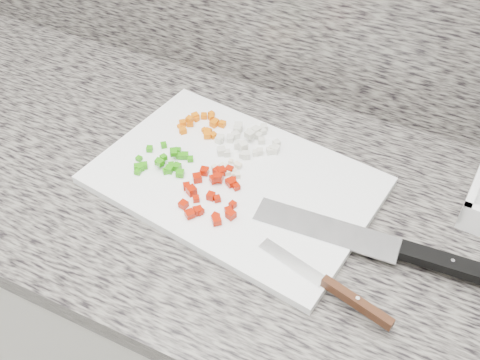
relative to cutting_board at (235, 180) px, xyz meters
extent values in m
cube|color=white|center=(-0.01, -0.01, -0.48)|extent=(3.92, 0.62, 0.86)
cube|color=slate|center=(-0.01, -0.01, -0.03)|extent=(3.96, 0.64, 0.04)
cube|color=white|center=(0.00, 0.00, 0.00)|extent=(0.51, 0.38, 0.02)
cube|color=#D96204|center=(-0.09, 0.08, 0.01)|extent=(0.01, 0.01, 0.01)
cube|color=#D96204|center=(-0.14, 0.09, 0.02)|extent=(0.01, 0.01, 0.01)
cube|color=#D96204|center=(-0.12, 0.13, 0.01)|extent=(0.01, 0.01, 0.01)
cube|color=#D96204|center=(-0.10, 0.09, 0.01)|extent=(0.01, 0.01, 0.01)
cube|color=#D96204|center=(-0.14, 0.09, 0.01)|extent=(0.02, 0.02, 0.01)
cube|color=#D96204|center=(-0.14, 0.11, 0.01)|extent=(0.02, 0.02, 0.01)
cube|color=#D96204|center=(-0.14, 0.07, 0.01)|extent=(0.02, 0.02, 0.01)
cube|color=#D96204|center=(-0.08, 0.08, 0.01)|extent=(0.01, 0.01, 0.01)
cube|color=#D96204|center=(-0.10, 0.08, 0.01)|extent=(0.01, 0.01, 0.01)
cube|color=#D96204|center=(-0.10, 0.12, 0.01)|extent=(0.01, 0.01, 0.01)
cube|color=#D96204|center=(-0.10, 0.11, 0.01)|extent=(0.01, 0.01, 0.01)
cube|color=#D96204|center=(-0.09, 0.07, 0.01)|extent=(0.02, 0.02, 0.01)
cube|color=#D96204|center=(-0.08, 0.11, 0.01)|extent=(0.01, 0.01, 0.01)
cube|color=#D96204|center=(-0.14, 0.11, 0.01)|extent=(0.01, 0.01, 0.01)
cube|color=#D96204|center=(-0.11, 0.12, 0.01)|extent=(0.01, 0.01, 0.01)
cube|color=#D96204|center=(-0.14, 0.07, 0.01)|extent=(0.01, 0.01, 0.01)
cube|color=#D96204|center=(-0.13, 0.12, 0.01)|extent=(0.01, 0.01, 0.01)
cube|color=#D96204|center=(-0.14, 0.12, 0.01)|extent=(0.01, 0.01, 0.01)
cube|color=#D96204|center=(-0.15, 0.08, 0.01)|extent=(0.01, 0.01, 0.01)
cube|color=#D96204|center=(-0.15, 0.08, 0.01)|extent=(0.02, 0.02, 0.01)
cube|color=#D96204|center=(-0.09, 0.08, 0.01)|extent=(0.01, 0.01, 0.01)
cube|color=beige|center=(-0.01, 0.14, 0.01)|extent=(0.02, 0.02, 0.01)
cube|color=beige|center=(-0.03, 0.12, 0.01)|extent=(0.01, 0.01, 0.01)
cube|color=beige|center=(-0.01, 0.11, 0.01)|extent=(0.01, 0.01, 0.01)
cube|color=beige|center=(-0.05, 0.12, 0.02)|extent=(0.02, 0.02, 0.01)
cube|color=beige|center=(-0.07, 0.07, 0.01)|extent=(0.02, 0.02, 0.01)
cube|color=beige|center=(0.00, 0.13, 0.01)|extent=(0.02, 0.02, 0.01)
cube|color=beige|center=(-0.04, 0.04, 0.01)|extent=(0.02, 0.02, 0.01)
cube|color=beige|center=(0.00, 0.05, 0.01)|extent=(0.02, 0.02, 0.01)
cube|color=beige|center=(0.04, 0.09, 0.01)|extent=(0.01, 0.01, 0.01)
cube|color=beige|center=(-0.05, 0.11, 0.01)|extent=(0.02, 0.02, 0.01)
cube|color=beige|center=(-0.05, 0.08, 0.01)|extent=(0.02, 0.02, 0.01)
cube|color=beige|center=(-0.02, 0.10, 0.03)|extent=(0.02, 0.02, 0.01)
cube|color=beige|center=(-0.01, 0.13, 0.01)|extent=(0.02, 0.02, 0.01)
cube|color=beige|center=(0.00, 0.10, 0.01)|extent=(0.02, 0.02, 0.01)
cube|color=beige|center=(-0.04, 0.10, 0.01)|extent=(0.02, 0.02, 0.01)
cube|color=beige|center=(0.01, 0.07, 0.01)|extent=(0.02, 0.02, 0.01)
cube|color=beige|center=(-0.01, 0.05, 0.01)|extent=(0.01, 0.01, 0.01)
cube|color=beige|center=(-0.03, 0.07, 0.01)|extent=(0.02, 0.02, 0.01)
cube|color=beige|center=(-0.02, 0.12, 0.02)|extent=(0.02, 0.02, 0.01)
cube|color=beige|center=(0.03, 0.08, 0.01)|extent=(0.02, 0.02, 0.01)
cube|color=beige|center=(-0.05, 0.04, 0.02)|extent=(0.02, 0.02, 0.01)
cube|color=beige|center=(-0.07, 0.07, 0.01)|extent=(0.01, 0.01, 0.01)
cube|color=beige|center=(-0.01, 0.06, 0.02)|extent=(0.02, 0.02, 0.01)
cube|color=beige|center=(0.03, 0.09, 0.01)|extent=(0.01, 0.01, 0.01)
cube|color=beige|center=(0.03, 0.11, 0.01)|extent=(0.02, 0.02, 0.01)
cube|color=beige|center=(0.01, 0.07, 0.01)|extent=(0.01, 0.01, 0.01)
cube|color=beige|center=(-0.05, 0.08, 0.01)|extent=(0.01, 0.01, 0.01)
cube|color=#298F0D|center=(-0.11, 0.00, 0.01)|extent=(0.01, 0.01, 0.01)
cube|color=#298F0D|center=(-0.15, -0.05, 0.01)|extent=(0.02, 0.02, 0.01)
cube|color=#298F0D|center=(-0.13, -0.04, 0.02)|extent=(0.02, 0.02, 0.01)
cube|color=#298F0D|center=(-0.09, -0.04, 0.01)|extent=(0.02, 0.02, 0.01)
cube|color=#298F0D|center=(-0.13, -0.03, 0.01)|extent=(0.01, 0.01, 0.01)
cube|color=#298F0D|center=(-0.10, 0.01, 0.01)|extent=(0.02, 0.02, 0.01)
cube|color=#298F0D|center=(-0.17, -0.03, 0.01)|extent=(0.01, 0.01, 0.01)
cube|color=#298F0D|center=(-0.10, -0.02, 0.01)|extent=(0.01, 0.01, 0.01)
cube|color=#298F0D|center=(-0.12, 0.01, 0.01)|extent=(0.01, 0.01, 0.01)
cube|color=#298F0D|center=(-0.16, -0.05, 0.01)|extent=(0.02, 0.02, 0.01)
cube|color=#298F0D|center=(-0.09, 0.00, 0.01)|extent=(0.01, 0.01, 0.01)
cube|color=#298F0D|center=(-0.17, -0.01, 0.01)|extent=(0.01, 0.01, 0.01)
cube|color=#298F0D|center=(-0.10, -0.03, 0.01)|extent=(0.01, 0.01, 0.01)
cube|color=#298F0D|center=(-0.11, -0.04, 0.01)|extent=(0.01, 0.01, 0.01)
cube|color=#298F0D|center=(-0.15, 0.01, 0.01)|extent=(0.01, 0.01, 0.01)
cube|color=#298F0D|center=(-0.13, -0.03, 0.01)|extent=(0.01, 0.01, 0.01)
cube|color=#298F0D|center=(-0.09, -0.04, 0.01)|extent=(0.01, 0.01, 0.01)
cube|color=#298F0D|center=(-0.12, 0.00, 0.02)|extent=(0.01, 0.01, 0.01)
cube|color=#298F0D|center=(-0.13, -0.02, 0.02)|extent=(0.01, 0.01, 0.01)
cube|color=#298F0D|center=(-0.16, -0.06, 0.01)|extent=(0.01, 0.01, 0.01)
cube|color=#298F0D|center=(-0.15, -0.06, 0.01)|extent=(0.01, 0.01, 0.01)
cube|color=#298F0D|center=(-0.11, -0.02, 0.01)|extent=(0.01, 0.01, 0.01)
cube|color=#298F0D|center=(-0.11, -0.04, 0.01)|extent=(0.01, 0.01, 0.01)
cube|color=#298F0D|center=(-0.12, 0.01, 0.01)|extent=(0.02, 0.02, 0.01)
cube|color=#9E1302|center=(-0.05, -0.07, 0.02)|extent=(0.02, 0.02, 0.01)
cube|color=#9E1302|center=(-0.03, -0.03, 0.01)|extent=(0.02, 0.02, 0.01)
cube|color=#9E1302|center=(-0.05, -0.02, 0.01)|extent=(0.02, 0.02, 0.01)
cube|color=#9E1302|center=(-0.01, 0.01, 0.01)|extent=(0.01, 0.01, 0.01)
cube|color=#9E1302|center=(-0.05, -0.04, 0.02)|extent=(0.02, 0.02, 0.01)
cube|color=#9E1302|center=(0.03, -0.08, 0.01)|extent=(0.02, 0.02, 0.01)
cube|color=#9E1302|center=(0.03, -0.08, 0.01)|extent=(0.01, 0.01, 0.01)
cube|color=#9E1302|center=(-0.02, -0.03, 0.02)|extent=(0.02, 0.02, 0.01)
cube|color=#9E1302|center=(-0.02, -0.10, 0.01)|extent=(0.02, 0.02, 0.01)
cube|color=#9E1302|center=(-0.01, -0.10, 0.01)|extent=(0.01, 0.01, 0.01)
cube|color=#9E1302|center=(-0.02, -0.11, 0.01)|extent=(0.02, 0.02, 0.01)
cube|color=#9E1302|center=(0.02, -0.02, 0.01)|extent=(0.01, 0.01, 0.01)
cube|color=#9E1302|center=(-0.03, -0.08, 0.01)|extent=(0.01, 0.01, 0.01)
cube|color=#9E1302|center=(-0.06, -0.06, 0.01)|extent=(0.02, 0.02, 0.01)
cube|color=#9E1302|center=(0.03, -0.06, 0.01)|extent=(0.01, 0.01, 0.01)
cube|color=#9E1302|center=(0.00, -0.06, 0.01)|extent=(0.01, 0.01, 0.01)
cube|color=#9E1302|center=(0.00, -0.01, 0.01)|extent=(0.01, 0.01, 0.01)
cube|color=#9E1302|center=(-0.02, -0.01, 0.01)|extent=(0.02, 0.02, 0.01)
cube|color=#9E1302|center=(-0.01, -0.06, 0.01)|extent=(0.01, 0.01, 0.01)
cube|color=#9E1302|center=(-0.03, -0.01, 0.01)|extent=(0.02, 0.02, 0.01)
cube|color=#9E1302|center=(0.01, -0.10, 0.01)|extent=(0.01, 0.01, 0.01)
cube|color=#9E1302|center=(-0.04, -0.10, 0.01)|extent=(0.02, 0.02, 0.01)
cube|color=#9E1302|center=(0.00, -0.02, 0.02)|extent=(0.02, 0.02, 0.01)
cube|color=#9E1302|center=(0.02, -0.11, 0.01)|extent=(0.02, 0.02, 0.01)
cube|color=#9E1302|center=(-0.02, -0.10, 0.01)|extent=(0.02, 0.02, 0.01)
cube|color=#9E1302|center=(-0.02, 0.00, 0.01)|extent=(0.02, 0.02, 0.01)
cube|color=#9E1302|center=(-0.02, -0.02, 0.01)|extent=(0.02, 0.02, 0.01)
cube|color=beige|center=(-0.03, -0.01, 0.01)|extent=(0.01, 0.01, 0.01)
cube|color=beige|center=(-0.02, 0.01, 0.01)|extent=(0.01, 0.01, 0.01)
cube|color=beige|center=(-0.01, 0.03, 0.01)|extent=(0.01, 0.01, 0.01)
cube|color=beige|center=(-0.03, 0.01, 0.01)|extent=(0.01, 0.01, 0.01)
cube|color=beige|center=(0.00, 0.00, 0.01)|extent=(0.01, 0.01, 0.01)
cube|color=beige|center=(0.00, 0.02, 0.01)|extent=(0.01, 0.01, 0.01)
cube|color=beige|center=(0.00, 0.00, 0.01)|extent=(0.01, 0.01, 0.01)
cube|color=beige|center=(-0.01, 0.00, 0.01)|extent=(0.01, 0.01, 0.01)
cube|color=beige|center=(-0.04, 0.00, 0.01)|extent=(0.01, 0.01, 0.01)
cube|color=beige|center=(-0.01, 0.01, 0.01)|extent=(0.01, 0.01, 0.01)
cube|color=beige|center=(-0.02, 0.03, 0.01)|extent=(0.01, 0.01, 0.01)
cube|color=silver|center=(0.18, -0.04, 0.01)|extent=(0.23, 0.06, 0.00)
cube|color=black|center=(0.37, -0.03, 0.02)|extent=(0.15, 0.04, 0.02)
cylinder|color=silver|center=(0.37, -0.03, 0.02)|extent=(0.01, 0.01, 0.00)
cube|color=silver|center=(0.16, -0.13, 0.01)|extent=(0.11, 0.05, 0.00)
cube|color=#412010|center=(0.26, -0.15, 0.02)|extent=(0.11, 0.04, 0.02)
cylinder|color=silver|center=(0.26, -0.15, 0.02)|extent=(0.01, 0.01, 0.00)
cube|color=white|center=(0.38, 0.15, 0.02)|extent=(0.03, 0.18, 0.04)
camera|label=1|loc=(0.29, -0.59, 0.66)|focal=40.00mm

